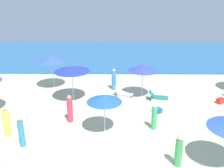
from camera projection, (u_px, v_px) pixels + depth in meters
name	position (u px, v px, depth m)	size (l,w,h in m)	color
ocean	(122.00, 54.00, 30.86)	(60.00, 14.89, 0.12)	#256096
umbrella_2	(104.00, 99.00, 13.68)	(1.89, 1.89, 2.23)	silver
umbrella_3	(143.00, 68.00, 18.28)	(2.13, 2.13, 2.44)	silver
lounge_chair_3_0	(158.00, 97.00, 18.35)	(1.47, 0.90, 0.69)	silver
lounge_chair_3_1	(124.00, 93.00, 18.95)	(1.42, 1.11, 0.79)	silver
umbrella_6	(72.00, 69.00, 17.64)	(2.47, 2.47, 2.52)	silver
umbrella_7	(52.00, 59.00, 19.97)	(2.38, 2.38, 2.56)	silver
beachgoer_1	(114.00, 80.00, 20.14)	(0.47, 0.47, 1.68)	#3988D6
beachgoer_2	(179.00, 152.00, 11.47)	(0.46, 0.46, 1.52)	#399D53
beachgoer_3	(154.00, 117.00, 14.50)	(0.39, 0.39, 1.51)	#3AB360
beachgoer_4	(7.00, 123.00, 13.78)	(0.48, 0.48, 1.68)	#DFF15A
beachgoer_5	(21.00, 132.00, 12.88)	(0.39, 0.39, 1.64)	#338EC0
beachgoer_6	(70.00, 109.00, 15.26)	(0.39, 0.39, 1.70)	#F43854
cooler_box_0	(157.00, 110.00, 16.63)	(0.58, 0.38, 0.31)	#1E5EA6
cooler_box_1	(220.00, 101.00, 17.93)	(0.57, 0.34, 0.36)	red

